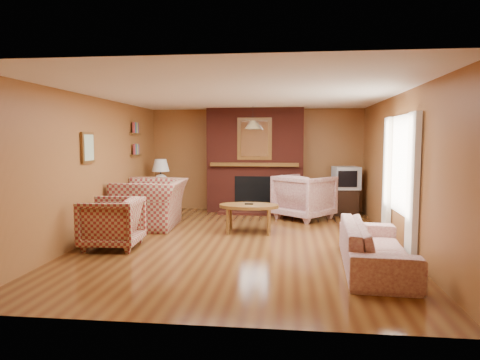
# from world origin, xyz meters

# --- Properties ---
(floor) EXTENTS (6.50, 6.50, 0.00)m
(floor) POSITION_xyz_m (0.00, 0.00, 0.00)
(floor) COLOR #4E2810
(floor) RESTS_ON ground
(ceiling) EXTENTS (6.50, 6.50, 0.00)m
(ceiling) POSITION_xyz_m (0.00, 0.00, 2.40)
(ceiling) COLOR white
(ceiling) RESTS_ON wall_back
(wall_back) EXTENTS (6.50, 0.00, 6.50)m
(wall_back) POSITION_xyz_m (0.00, 3.25, 1.20)
(wall_back) COLOR brown
(wall_back) RESTS_ON floor
(wall_front) EXTENTS (6.50, 0.00, 6.50)m
(wall_front) POSITION_xyz_m (0.00, -3.25, 1.20)
(wall_front) COLOR brown
(wall_front) RESTS_ON floor
(wall_left) EXTENTS (0.00, 6.50, 6.50)m
(wall_left) POSITION_xyz_m (-2.50, 0.00, 1.20)
(wall_left) COLOR brown
(wall_left) RESTS_ON floor
(wall_right) EXTENTS (0.00, 6.50, 6.50)m
(wall_right) POSITION_xyz_m (2.50, 0.00, 1.20)
(wall_right) COLOR brown
(wall_right) RESTS_ON floor
(fireplace) EXTENTS (2.20, 0.82, 2.40)m
(fireplace) POSITION_xyz_m (0.00, 2.98, 1.18)
(fireplace) COLOR #511A11
(fireplace) RESTS_ON floor
(window_right) EXTENTS (0.10, 1.85, 2.00)m
(window_right) POSITION_xyz_m (2.45, -0.20, 1.13)
(window_right) COLOR beige
(window_right) RESTS_ON wall_right
(bookshelf) EXTENTS (0.09, 0.55, 0.71)m
(bookshelf) POSITION_xyz_m (-2.44, 1.90, 1.67)
(bookshelf) COLOR brown
(bookshelf) RESTS_ON wall_left
(botanical_print) EXTENTS (0.05, 0.40, 0.50)m
(botanical_print) POSITION_xyz_m (-2.47, -0.30, 1.55)
(botanical_print) COLOR brown
(botanical_print) RESTS_ON wall_left
(pendant_light) EXTENTS (0.36, 0.36, 0.48)m
(pendant_light) POSITION_xyz_m (0.00, 2.30, 2.00)
(pendant_light) COLOR black
(pendant_light) RESTS_ON ceiling
(plaid_loveseat) EXTENTS (1.30, 1.47, 0.91)m
(plaid_loveseat) POSITION_xyz_m (-1.85, 1.00, 0.45)
(plaid_loveseat) COLOR maroon
(plaid_loveseat) RESTS_ON floor
(plaid_armchair) EXTENTS (0.92, 0.89, 0.78)m
(plaid_armchair) POSITION_xyz_m (-1.95, -0.64, 0.39)
(plaid_armchair) COLOR maroon
(plaid_armchair) RESTS_ON floor
(floral_sofa) EXTENTS (0.93, 2.09, 0.60)m
(floral_sofa) POSITION_xyz_m (1.90, -1.31, 0.30)
(floral_sofa) COLOR beige
(floral_sofa) RESTS_ON floor
(floral_armchair) EXTENTS (1.44, 1.45, 0.95)m
(floral_armchair) POSITION_xyz_m (1.11, 2.17, 0.47)
(floral_armchair) COLOR beige
(floral_armchair) RESTS_ON floor
(coffee_table) EXTENTS (1.08, 0.67, 0.53)m
(coffee_table) POSITION_xyz_m (0.07, 0.69, 0.46)
(coffee_table) COLOR brown
(coffee_table) RESTS_ON floor
(side_table) EXTENTS (0.45, 0.45, 0.59)m
(side_table) POSITION_xyz_m (-2.10, 2.45, 0.30)
(side_table) COLOR brown
(side_table) RESTS_ON floor
(table_lamp) EXTENTS (0.39, 0.39, 0.65)m
(table_lamp) POSITION_xyz_m (-2.10, 2.45, 0.96)
(table_lamp) COLOR white
(table_lamp) RESTS_ON side_table
(tv_stand) EXTENTS (0.54, 0.49, 0.58)m
(tv_stand) POSITION_xyz_m (2.05, 2.80, 0.29)
(tv_stand) COLOR black
(tv_stand) RESTS_ON floor
(crt_tv) EXTENTS (0.61, 0.61, 0.50)m
(crt_tv) POSITION_xyz_m (2.05, 2.79, 0.83)
(crt_tv) COLOR #AFB2B7
(crt_tv) RESTS_ON tv_stand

